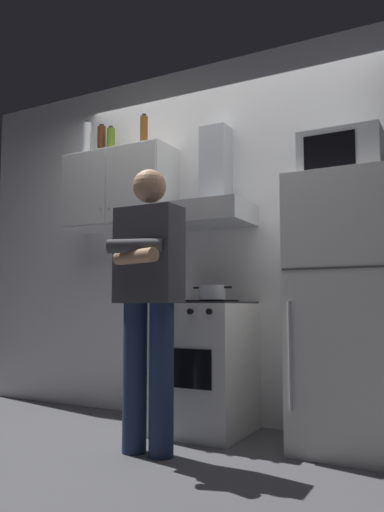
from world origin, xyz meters
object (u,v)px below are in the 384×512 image
Objects in this scene: refrigerator at (346,312)px; bottle_olive_oil at (111,141)px; bottle_beer_brown at (144,132)px; upper_cabinet at (119,189)px; person_standing at (148,294)px; bottle_vodka_clear at (87,140)px; bottle_rum_dark at (101,142)px; microwave at (342,157)px; cooking_pot at (212,292)px; range_hood at (210,199)px; stove_oven at (203,366)px.

bottle_olive_oil is at bearing 175.59° from refrigerator.
refrigerator is 5.87× the size of bottle_beer_brown.
upper_cabinet is 0.55× the size of person_standing.
bottle_rum_dark is at bearing 31.99° from bottle_vodka_clear.
microwave is 1.55× the size of bottle_vodka_clear.
refrigerator is 5.88× the size of cooking_pot.
bottle_olive_oil reaches higher than upper_cabinet.
range_hood is 3.14× the size of bottle_olive_oil.
stove_oven is at bearing -9.19° from bottle_rum_dark.
microwave is 1.45m from person_standing.
person_standing is 6.88× the size of bottle_olive_oil.
stove_oven is 0.52m from cooking_pot.
refrigerator is 0.98× the size of person_standing.
bottle_rum_dark reaches higher than stove_oven.
bottle_rum_dark is at bearing 174.48° from bottle_beer_brown.
stove_oven is 1.17m from range_hood.
bottle_beer_brown is 0.88× the size of bottle_vodka_clear.
cooking_pot is at bearing -14.25° from bottle_olive_oil.
microwave is at bearing -3.85° from bottle_beer_brown.
range_hood is 1.56× the size of microwave.
range_hood is at bearing 117.88° from cooking_pot.
bottle_vodka_clear reaches higher than stove_oven.
stove_oven is at bearing 85.28° from person_standing.
microwave is (0.95, 0.02, 1.31)m from stove_oven.
bottle_olive_oil is at bearing 178.91° from range_hood.
refrigerator is at bearing 31.23° from person_standing.
upper_cabinet is at bearing -9.96° from bottle_olive_oil.
bottle_rum_dark reaches higher than range_hood.
stove_oven is at bearing -179.96° from refrigerator.
refrigerator is 2.50m from bottle_vodka_clear.
cooking_pot is at bearing -170.43° from microwave.
person_standing is 1.56m from bottle_beer_brown.
refrigerator reaches higher than stove_oven.
bottle_rum_dark is at bearing 177.86° from range_hood.
upper_cabinet is at bearing 176.52° from microwave.
upper_cabinet is at bearing 179.02° from bottle_beer_brown.
bottle_beer_brown reaches higher than bottle_olive_oil.
bottle_olive_oil is at bearing 11.18° from bottle_vodka_clear.
upper_cabinet is 2.91× the size of bottle_vodka_clear.
refrigerator is at bearing 8.32° from cooking_pot.
upper_cabinet reaches higher than cooking_pot.
microwave reaches higher than stove_oven.
bottle_vodka_clear is at bearing 146.45° from person_standing.
range_hood is at bearing 173.54° from microwave.
bottle_olive_oil is at bearing 165.75° from cooking_pot.
cooking_pot is at bearing -62.12° from range_hood.
person_standing is (0.75, -0.73, -0.85)m from upper_cabinet.
cooking_pot is 1.64m from bottle_olive_oil.
bottle_rum_dark is at bearing 169.74° from upper_cabinet.
person_standing is at bearing -110.30° from cooking_pot.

